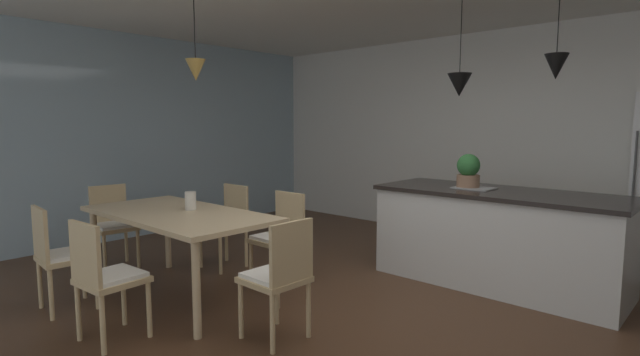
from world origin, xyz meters
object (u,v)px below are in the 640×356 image
object	(u,v)px
chair_window_end	(113,223)
chair_far_left	(227,223)
potted_plant_on_island	(468,171)
vase_on_dining_table	(191,201)
chair_near_left	(60,254)
chair_far_right	(280,235)
kitchen_island	(498,237)
chair_near_right	(105,276)
dining_table	(178,220)
chair_kitchen_end	(279,275)

from	to	relation	value
chair_window_end	chair_far_left	distance (m)	1.21
potted_plant_on_island	chair_far_left	bearing A→B (deg)	-146.27
chair_window_end	vase_on_dining_table	bearing A→B (deg)	5.56
chair_near_left	vase_on_dining_table	size ratio (longest dim) A/B	5.29
chair_far_right	chair_far_left	world-z (taller)	same
chair_far_left	vase_on_dining_table	xyz separation A→B (m)	(0.42, -0.70, 0.37)
potted_plant_on_island	vase_on_dining_table	size ratio (longest dim) A/B	2.02
chair_far_right	kitchen_island	bearing A→B (deg)	41.80
chair_near_right	chair_far_right	distance (m)	1.66
chair_near_left	potted_plant_on_island	distance (m)	3.72
dining_table	vase_on_dining_table	world-z (taller)	vase_on_dining_table
dining_table	chair_far_right	xyz separation A→B (m)	(0.42, 0.83, -0.22)
chair_far_left	vase_on_dining_table	distance (m)	0.89
chair_kitchen_end	chair_near_left	bearing A→B (deg)	-154.26
chair_near_right	vase_on_dining_table	size ratio (longest dim) A/B	5.29
chair_window_end	kitchen_island	world-z (taller)	kitchen_island
potted_plant_on_island	chair_kitchen_end	bearing A→B (deg)	-98.81
chair_near_right	kitchen_island	xyz separation A→B (m)	(1.53, 3.03, -0.01)
dining_table	chair_far_right	bearing A→B (deg)	63.29
chair_window_end	chair_near_left	distance (m)	1.21
chair_kitchen_end	vase_on_dining_table	world-z (taller)	vase_on_dining_table
chair_near_left	chair_kitchen_end	bearing A→B (deg)	25.74
chair_kitchen_end	kitchen_island	bearing A→B (deg)	73.42
chair_kitchen_end	vase_on_dining_table	xyz separation A→B (m)	(-1.30, 0.13, 0.37)
chair_kitchen_end	chair_window_end	size ratio (longest dim) A/B	1.00
kitchen_island	potted_plant_on_island	size ratio (longest dim) A/B	6.75
dining_table	chair_far_right	world-z (taller)	chair_far_right
chair_near_left	potted_plant_on_island	bearing A→B (deg)	55.80
dining_table	chair_far_right	size ratio (longest dim) A/B	2.13
chair_near_left	kitchen_island	world-z (taller)	kitchen_island
chair_window_end	chair_near_left	xyz separation A→B (m)	(0.88, -0.83, 0.00)
kitchen_island	chair_far_left	bearing A→B (deg)	-149.92
chair_near_right	kitchen_island	size ratio (longest dim) A/B	0.39
chair_far_right	chair_window_end	bearing A→B (deg)	-154.31
chair_near_left	chair_window_end	bearing A→B (deg)	136.38
dining_table	chair_window_end	distance (m)	1.32
chair_kitchen_end	dining_table	bearing A→B (deg)	179.97
chair_near_right	chair_near_left	xyz separation A→B (m)	(-0.84, 0.00, 0.00)
chair_near_right	chair_near_left	size ratio (longest dim) A/B	1.00
chair_near_right	chair_kitchen_end	bearing A→B (deg)	43.40
dining_table	chair_kitchen_end	size ratio (longest dim) A/B	2.13
chair_near_right	potted_plant_on_island	world-z (taller)	potted_plant_on_island
dining_table	kitchen_island	bearing A→B (deg)	48.44
dining_table	chair_far_left	xyz separation A→B (m)	(-0.42, 0.83, -0.22)
chair_near_left	kitchen_island	xyz separation A→B (m)	(2.38, 3.03, -0.01)
kitchen_island	vase_on_dining_table	xyz separation A→B (m)	(-1.95, -2.07, 0.38)
potted_plant_on_island	vase_on_dining_table	bearing A→B (deg)	-128.34
dining_table	chair_near_right	xyz separation A→B (m)	(0.42, -0.83, -0.22)
chair_far_right	vase_on_dining_table	world-z (taller)	vase_on_dining_table
chair_kitchen_end	chair_far_right	distance (m)	1.21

